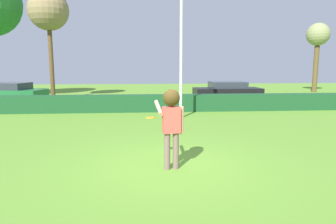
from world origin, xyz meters
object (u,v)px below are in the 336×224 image
object	(u,v)px
frisbee	(151,118)
parked_car_black	(227,91)
parked_car_green	(9,92)
birch_tree	(48,11)
person	(171,117)
lamppost	(181,41)
bare_elm_tree	(318,37)

from	to	relation	value
frisbee	parked_car_black	size ratio (longest dim) A/B	0.06
parked_car_green	birch_tree	bearing A→B (deg)	47.78
person	frisbee	distance (m)	0.82
parked_car_green	birch_tree	xyz separation A→B (m)	(1.95, 2.15, 5.05)
lamppost	parked_car_black	world-z (taller)	lamppost
parked_car_green	bare_elm_tree	size ratio (longest dim) A/B	0.79
bare_elm_tree	parked_car_black	bearing A→B (deg)	-147.51
lamppost	parked_car_green	bearing A→B (deg)	148.74
frisbee	parked_car_black	world-z (taller)	parked_car_black
birch_tree	frisbee	bearing A→B (deg)	-65.69
person	bare_elm_tree	bearing A→B (deg)	53.00
bare_elm_tree	frisbee	bearing A→B (deg)	-128.93
bare_elm_tree	parked_car_green	bearing A→B (deg)	-165.50
lamppost	parked_car_black	xyz separation A→B (m)	(3.69, 5.91, -2.64)
lamppost	parked_car_green	world-z (taller)	lamppost
parked_car_green	birch_tree	size ratio (longest dim) A/B	0.63
lamppost	parked_car_black	distance (m)	7.45
frisbee	lamppost	bearing A→B (deg)	76.24
lamppost	birch_tree	xyz separation A→B (m)	(-7.74, 8.03, 2.41)
parked_car_green	person	bearing A→B (deg)	-55.09
parked_car_black	frisbee	bearing A→B (deg)	-113.50
parked_car_green	bare_elm_tree	world-z (taller)	bare_elm_tree
person	lamppost	world-z (taller)	lamppost
frisbee	lamppost	xyz separation A→B (m)	(1.44, 5.90, 2.26)
parked_car_green	parked_car_black	distance (m)	13.38
parked_car_green	bare_elm_tree	bearing A→B (deg)	14.50
person	lamppost	bearing A→B (deg)	81.38
birch_tree	bare_elm_tree	size ratio (longest dim) A/B	1.25
person	frisbee	size ratio (longest dim) A/B	7.58
person	frisbee	bearing A→B (deg)	123.63
person	parked_car_black	bearing A→B (deg)	69.43
parked_car_green	parked_car_black	xyz separation A→B (m)	(13.38, 0.03, 0.00)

